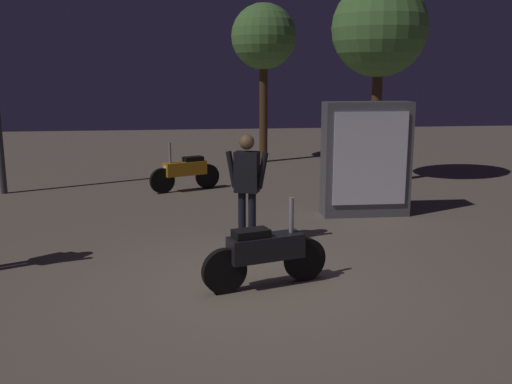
% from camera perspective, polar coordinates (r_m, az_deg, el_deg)
% --- Properties ---
extents(ground_plane, '(40.00, 40.00, 0.00)m').
position_cam_1_polar(ground_plane, '(7.31, 0.37, -9.36)').
color(ground_plane, '#756656').
extents(motorcycle_black_foreground, '(1.62, 0.57, 1.11)m').
position_cam_1_polar(motorcycle_black_foreground, '(7.19, 0.94, -6.02)').
color(motorcycle_black_foreground, black).
rests_on(motorcycle_black_foreground, ground_plane).
extents(motorcycle_orange_parked_left, '(1.56, 0.75, 1.11)m').
position_cam_1_polar(motorcycle_orange_parked_left, '(13.04, -6.98, 2.02)').
color(motorcycle_orange_parked_left, black).
rests_on(motorcycle_orange_parked_left, ground_plane).
extents(person_bystander_far, '(0.66, 0.35, 1.71)m').
position_cam_1_polar(person_bystander_far, '(8.79, -0.90, 1.24)').
color(person_bystander_far, black).
rests_on(person_bystander_far, ground_plane).
extents(tree_left_bg, '(2.19, 2.19, 4.69)m').
position_cam_1_polar(tree_left_bg, '(13.98, 12.09, 15.36)').
color(tree_left_bg, '#4C331E').
rests_on(tree_left_bg, ground_plane).
extents(tree_center_bg, '(1.86, 1.86, 4.53)m').
position_cam_1_polar(tree_center_bg, '(17.02, 0.76, 14.91)').
color(tree_center_bg, '#4C331E').
rests_on(tree_center_bg, ground_plane).
extents(kiosk_billboard, '(1.61, 0.57, 2.10)m').
position_cam_1_polar(kiosk_billboard, '(10.84, 10.81, 3.19)').
color(kiosk_billboard, '#595960').
rests_on(kiosk_billboard, ground_plane).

